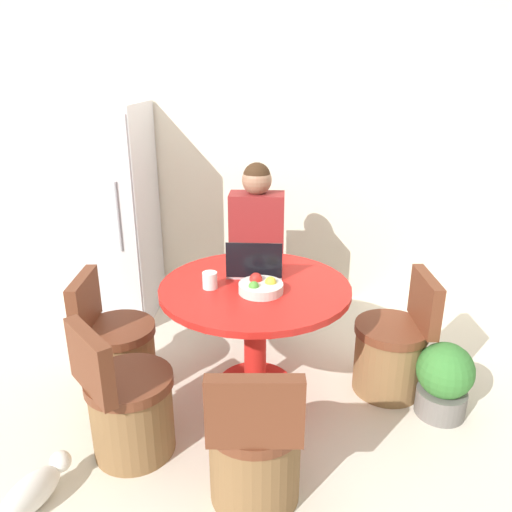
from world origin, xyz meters
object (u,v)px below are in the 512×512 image
Objects in this scene: dining_table at (255,312)px; fruit_bowl at (261,287)px; chair_left_side at (118,353)px; potted_plant at (444,379)px; chair_near_camera at (255,451)px; person_seated at (257,241)px; chair_right_side at (392,352)px; refrigerator at (111,215)px; laptop at (255,268)px; chair_near_left_corner at (129,409)px; cat at (34,490)px.

fruit_bowl reaches higher than dining_table.
potted_plant is at bearing -97.24° from chair_left_side.
chair_near_camera is 0.59× the size of person_seated.
chair_right_side is at bearing 140.51° from person_seated.
chair_right_side is 0.59× the size of person_seated.
chair_near_camera reaches higher than potted_plant.
dining_table is (1.23, -1.04, -0.30)m from refrigerator.
chair_near_left_corner is at bearing 50.20° from laptop.
refrigerator is 1.71m from fruit_bowl.
chair_near_left_corner and chair_left_side have the same top height.
chair_right_side is 1.70× the size of potted_plant.
chair_near_camera is 1.00× the size of chair_right_side.
cat is at bearing 94.44° from chair_near_left_corner.
person_seated is (-0.03, 0.80, 0.18)m from dining_table.
fruit_bowl reaches higher than cat.
chair_near_left_corner is at bearing -20.28° from cat.
chair_right_side is (1.75, 0.11, 0.00)m from chair_left_side.
fruit_bowl is 1.22m from potted_plant.
dining_table reaches higher than potted_plant.
refrigerator reaches higher than person_seated.
chair_near_left_corner is 1.65m from chair_right_side.
refrigerator is at bearing 138.04° from fruit_bowl.
fruit_bowl is at bearing -83.34° from chair_right_side.
chair_left_side is 0.96m from cat.
person_seated reaches higher than chair_near_left_corner.
chair_near_left_corner is 1.70× the size of potted_plant.
dining_table is 1.45× the size of chair_right_side.
refrigerator is at bearing 28.66° from cat.
chair_right_side is at bearing -90.08° from chair_left_side.
potted_plant is at bearing 163.69° from laptop.
fruit_bowl is at bearing -96.58° from chair_near_left_corner.
refrigerator is 1.51m from laptop.
chair_near_camera is at bearing 93.45° from laptop.
fruit_bowl is at bearing 175.62° from potted_plant.
chair_right_side reaches higher than potted_plant.
chair_left_side reaches higher than cat.
person_seated is (0.61, 1.40, 0.47)m from chair_near_left_corner.
fruit_bowl reaches higher than chair_left_side.
person_seated is (-0.08, 1.68, 0.47)m from chair_near_camera.
dining_table is at bearing -23.05° from cat.
cat is at bearing -159.23° from potted_plant.
laptop reaches higher than chair_near_camera.
refrigerator reaches higher than chair_near_left_corner.
refrigerator is 1.23m from person_seated.
chair_near_left_corner is 3.05× the size of fruit_bowl.
fruit_bowl is (0.68, 0.50, 0.50)m from chair_near_left_corner.
chair_near_left_corner is 0.74m from chair_near_camera.
chair_left_side is 2.01m from potted_plant.
potted_plant reaches higher than cat.
laptop is 0.26m from fruit_bowl.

